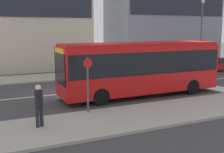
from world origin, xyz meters
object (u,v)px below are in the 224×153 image
object	(u,v)px
pedestrian_near_stop	(39,103)
bus_stop_sign	(88,81)
parked_car_0	(210,65)
street_lamp	(202,27)
city_bus	(141,65)

from	to	relation	value
pedestrian_near_stop	bus_stop_sign	xyz separation A→B (m)	(2.52, 1.04, 0.55)
pedestrian_near_stop	bus_stop_sign	bearing A→B (deg)	0.98
parked_car_0	street_lamp	xyz separation A→B (m)	(0.02, 1.56, 3.67)
pedestrian_near_stop	city_bus	bearing A→B (deg)	5.72
city_bus	pedestrian_near_stop	distance (m)	7.79
bus_stop_sign	street_lamp	size ratio (longest dim) A/B	0.39
pedestrian_near_stop	street_lamp	bearing A→B (deg)	9.49
city_bus	pedestrian_near_stop	world-z (taller)	city_bus
city_bus	street_lamp	distance (m)	13.90
parked_car_0	street_lamp	bearing A→B (deg)	89.21
city_bus	parked_car_0	bearing A→B (deg)	21.71
parked_car_0	city_bus	bearing A→B (deg)	-152.59
bus_stop_sign	street_lamp	world-z (taller)	street_lamp
city_bus	pedestrian_near_stop	bearing A→B (deg)	-158.45
pedestrian_near_stop	bus_stop_sign	distance (m)	2.78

